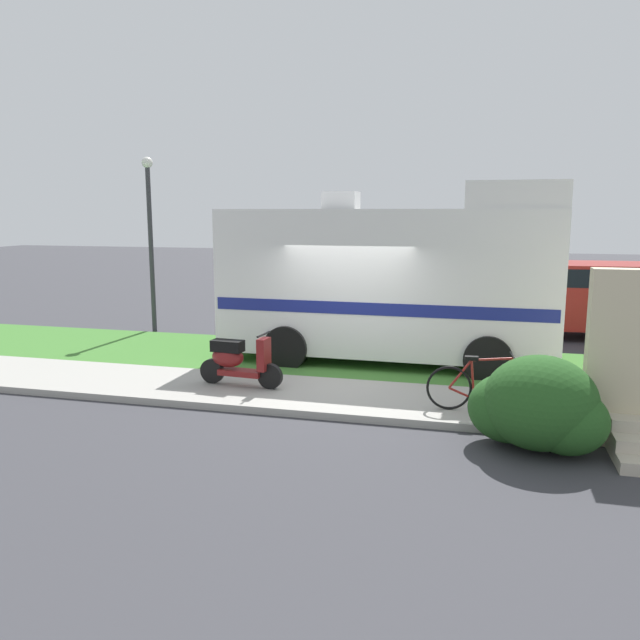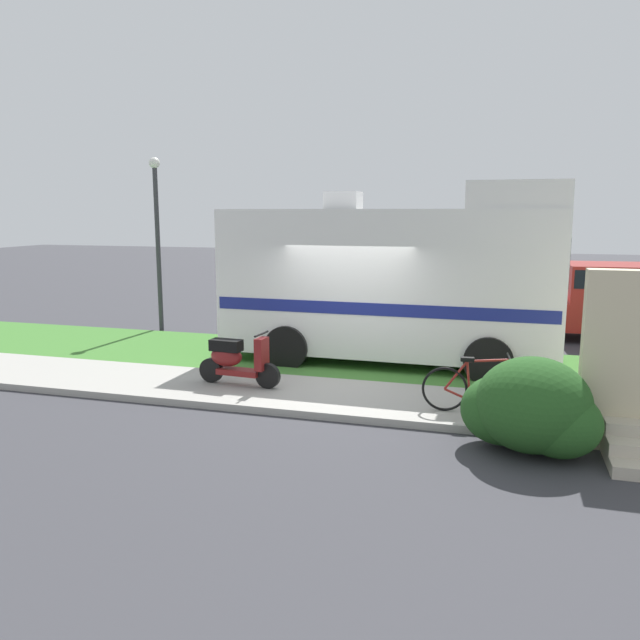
# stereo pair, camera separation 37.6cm
# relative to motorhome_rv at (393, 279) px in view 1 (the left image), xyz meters

# --- Properties ---
(ground_plane) EXTENTS (80.00, 80.00, 0.00)m
(ground_plane) POSITION_rel_motorhome_rv_xyz_m (-0.69, -1.79, -1.76)
(ground_plane) COLOR #38383D
(sidewalk) EXTENTS (24.00, 2.00, 0.12)m
(sidewalk) POSITION_rel_motorhome_rv_xyz_m (-0.69, -2.99, -1.70)
(sidewalk) COLOR #9E9B93
(sidewalk) RESTS_ON ground
(grass_strip) EXTENTS (24.00, 3.40, 0.08)m
(grass_strip) POSITION_rel_motorhome_rv_xyz_m (-0.69, -0.29, -1.72)
(grass_strip) COLOR #3D752D
(grass_strip) RESTS_ON ground
(motorhome_rv) EXTENTS (6.72, 2.70, 3.68)m
(motorhome_rv) POSITION_rel_motorhome_rv_xyz_m (0.00, 0.00, 0.00)
(motorhome_rv) COLOR silver
(motorhome_rv) RESTS_ON ground
(scooter) EXTENTS (1.56, 0.50, 0.97)m
(scooter) POSITION_rel_motorhome_rv_xyz_m (-2.30, -2.90, -1.18)
(scooter) COLOR black
(scooter) RESTS_ON ground
(bicycle) EXTENTS (1.69, 0.52, 0.90)m
(bicycle) POSITION_rel_motorhome_rv_xyz_m (1.85, -3.32, -1.26)
(bicycle) COLOR black
(bicycle) RESTS_ON ground
(pickup_truck_near) EXTENTS (5.13, 2.30, 1.87)m
(pickup_truck_near) POSITION_rel_motorhome_rv_xyz_m (4.00, 3.90, -0.77)
(pickup_truck_near) COLOR maroon
(pickup_truck_near) RESTS_ON ground
(bush_by_porch) EXTENTS (1.78, 1.33, 1.26)m
(bush_by_porch) POSITION_rel_motorhome_rv_xyz_m (2.55, -4.47, -1.17)
(bush_by_porch) COLOR #23511E
(bush_by_porch) RESTS_ON ground
(street_lamp_post) EXTENTS (0.28, 0.28, 4.50)m
(street_lamp_post) POSITION_rel_motorhome_rv_xyz_m (-6.54, 1.81, 0.95)
(street_lamp_post) COLOR #333338
(street_lamp_post) RESTS_ON ground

